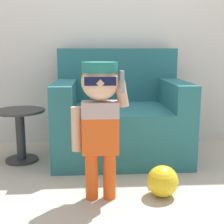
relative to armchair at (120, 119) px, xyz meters
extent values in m
plane|color=#BCB29E|center=(-0.05, -0.15, -0.33)|extent=(10.00, 10.00, 0.00)
cube|color=silver|center=(-0.05, 0.47, 0.97)|extent=(10.00, 0.05, 2.60)
cube|color=#286B70|center=(0.00, -0.05, -0.11)|extent=(1.13, 0.86, 0.45)
cube|color=#286B70|center=(0.00, 0.30, 0.37)|extent=(1.13, 0.17, 0.50)
cube|color=#286B70|center=(-0.48, -0.13, 0.23)|extent=(0.17, 0.69, 0.22)
cube|color=#286B70|center=(0.48, -0.13, 0.23)|extent=(0.17, 0.69, 0.22)
cylinder|color=#E05119|center=(-0.25, -0.86, -0.18)|extent=(0.08, 0.08, 0.31)
cylinder|color=#E05119|center=(-0.14, -0.86, -0.18)|extent=(0.08, 0.08, 0.31)
cube|color=#E05119|center=(-0.19, -0.86, 0.09)|extent=(0.23, 0.13, 0.23)
cube|color=#B29993|center=(-0.19, -0.86, 0.25)|extent=(0.23, 0.13, 0.10)
sphere|color=tan|center=(-0.19, -0.86, 0.42)|extent=(0.23, 0.23, 0.23)
cylinder|color=#1E7066|center=(-0.19, -0.86, 0.50)|extent=(0.21, 0.21, 0.06)
cube|color=#1E7066|center=(-0.19, -0.76, 0.48)|extent=(0.13, 0.10, 0.01)
cube|color=#0F1433|center=(-0.19, -0.96, 0.43)|extent=(0.18, 0.01, 0.05)
cylinder|color=tan|center=(-0.34, -0.86, 0.13)|extent=(0.06, 0.06, 0.27)
cylinder|color=tan|center=(-0.06, -0.86, 0.34)|extent=(0.09, 0.06, 0.16)
cube|color=gray|center=(-0.06, -0.87, 0.42)|extent=(0.02, 0.07, 0.13)
cylinder|color=#333333|center=(-0.85, -0.12, -0.32)|extent=(0.27, 0.27, 0.02)
cylinder|color=#333333|center=(-0.85, -0.12, -0.12)|extent=(0.08, 0.08, 0.43)
cylinder|color=#333333|center=(-0.85, -0.12, 0.10)|extent=(0.42, 0.42, 0.02)
sphere|color=yellow|center=(0.21, -0.85, -0.23)|extent=(0.20, 0.20, 0.20)
camera|label=1|loc=(-0.24, -2.72, 0.60)|focal=50.00mm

